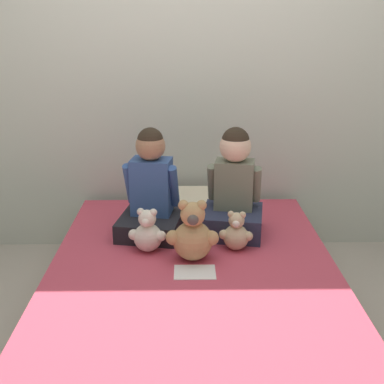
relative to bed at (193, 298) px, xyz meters
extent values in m
plane|color=#B2A899|center=(0.00, 0.00, -0.19)|extent=(14.00, 14.00, 0.00)
cube|color=beige|center=(0.00, 1.07, 1.06)|extent=(8.00, 0.06, 2.50)
cube|color=brown|center=(0.00, 0.00, -0.09)|extent=(1.51, 1.97, 0.19)
cube|color=white|center=(0.00, 0.00, 0.08)|extent=(1.48, 1.93, 0.16)
cube|color=#C64256|center=(0.00, 0.00, 0.17)|extent=(1.49, 1.95, 0.03)
cube|color=black|center=(-0.24, 0.41, 0.25)|extent=(0.41, 0.41, 0.11)
cube|color=#33518E|center=(-0.24, 0.46, 0.47)|extent=(0.25, 0.19, 0.33)
sphere|color=#9E7051|center=(-0.24, 0.46, 0.71)|extent=(0.17, 0.17, 0.17)
sphere|color=#2D2319|center=(-0.24, 0.46, 0.74)|extent=(0.15, 0.15, 0.15)
cylinder|color=#33518E|center=(-0.36, 0.48, 0.48)|extent=(0.08, 0.15, 0.27)
cylinder|color=#33518E|center=(-0.11, 0.44, 0.48)|extent=(0.08, 0.15, 0.27)
cube|color=#282D47|center=(0.24, 0.41, 0.26)|extent=(0.39, 0.39, 0.14)
cube|color=slate|center=(0.25, 0.46, 0.48)|extent=(0.25, 0.18, 0.29)
sphere|color=beige|center=(0.25, 0.46, 0.71)|extent=(0.18, 0.18, 0.18)
sphere|color=#2D2319|center=(0.25, 0.46, 0.74)|extent=(0.16, 0.16, 0.16)
cylinder|color=slate|center=(0.12, 0.48, 0.49)|extent=(0.08, 0.14, 0.24)
cylinder|color=slate|center=(0.38, 0.44, 0.49)|extent=(0.08, 0.14, 0.24)
sphere|color=silver|center=(-0.24, 0.19, 0.27)|extent=(0.16, 0.16, 0.16)
sphere|color=silver|center=(-0.24, 0.19, 0.38)|extent=(0.10, 0.10, 0.10)
sphere|color=white|center=(-0.25, 0.15, 0.38)|extent=(0.04, 0.04, 0.04)
sphere|color=silver|center=(-0.28, 0.19, 0.42)|extent=(0.04, 0.04, 0.04)
sphere|color=silver|center=(-0.21, 0.18, 0.42)|extent=(0.04, 0.04, 0.04)
sphere|color=silver|center=(-0.32, 0.18, 0.29)|extent=(0.06, 0.06, 0.06)
sphere|color=silver|center=(-0.17, 0.16, 0.29)|extent=(0.06, 0.06, 0.06)
sphere|color=#D1B78E|center=(0.24, 0.20, 0.26)|extent=(0.14, 0.14, 0.14)
sphere|color=#D1B78E|center=(0.24, 0.20, 0.36)|extent=(0.09, 0.09, 0.09)
sphere|color=white|center=(0.23, 0.16, 0.36)|extent=(0.04, 0.04, 0.04)
sphere|color=#D1B78E|center=(0.21, 0.21, 0.40)|extent=(0.04, 0.04, 0.04)
sphere|color=#D1B78E|center=(0.27, 0.19, 0.40)|extent=(0.04, 0.04, 0.04)
sphere|color=#D1B78E|center=(0.17, 0.20, 0.28)|extent=(0.05, 0.05, 0.05)
sphere|color=#D1B78E|center=(0.30, 0.17, 0.28)|extent=(0.05, 0.05, 0.05)
sphere|color=tan|center=(0.00, 0.09, 0.29)|extent=(0.21, 0.21, 0.21)
sphere|color=tan|center=(0.00, 0.09, 0.44)|extent=(0.13, 0.13, 0.13)
sphere|color=#4C4742|center=(0.00, 0.03, 0.44)|extent=(0.06, 0.06, 0.06)
sphere|color=tan|center=(-0.05, 0.09, 0.50)|extent=(0.05, 0.05, 0.05)
sphere|color=tan|center=(0.04, 0.09, 0.50)|extent=(0.05, 0.05, 0.05)
sphere|color=tan|center=(-0.10, 0.07, 0.32)|extent=(0.08, 0.08, 0.08)
sphere|color=tan|center=(0.10, 0.06, 0.32)|extent=(0.08, 0.08, 0.08)
cube|color=beige|center=(0.00, 0.79, 0.24)|extent=(0.50, 0.33, 0.11)
cube|color=white|center=(0.01, -0.06, 0.19)|extent=(0.21, 0.15, 0.00)
camera|label=1|loc=(-0.04, -2.21, 1.40)|focal=45.00mm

